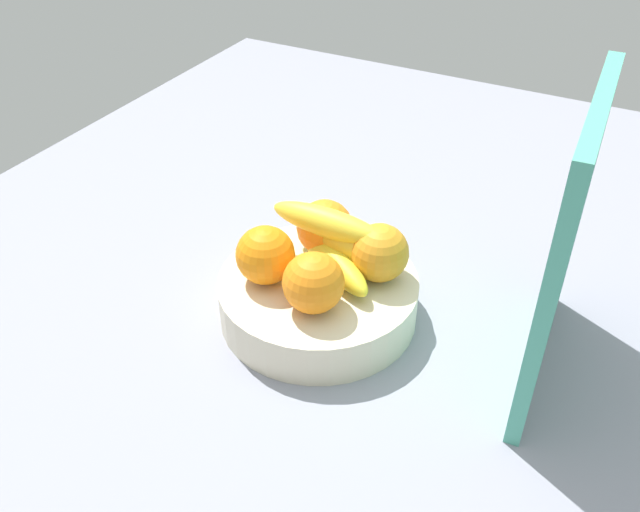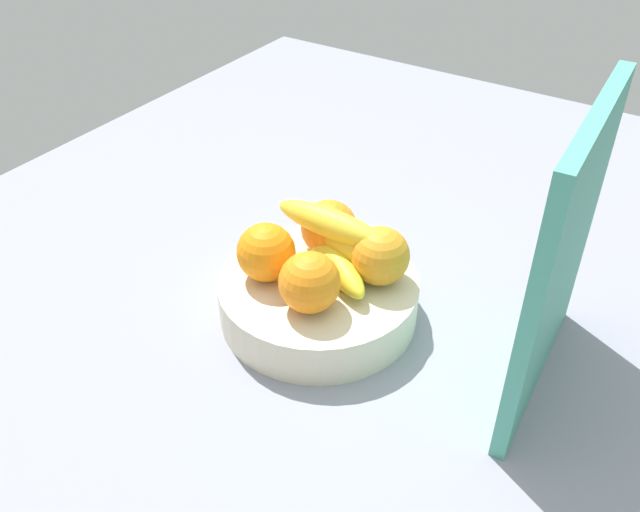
# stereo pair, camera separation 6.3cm
# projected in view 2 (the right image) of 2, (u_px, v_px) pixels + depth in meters

# --- Properties ---
(ground_plane) EXTENTS (1.80, 1.40, 0.03)m
(ground_plane) POSITION_uv_depth(u_px,v_px,m) (320.00, 320.00, 0.97)
(ground_plane) COLOR gray
(fruit_bowl) EXTENTS (0.27, 0.27, 0.06)m
(fruit_bowl) POSITION_uv_depth(u_px,v_px,m) (320.00, 298.00, 0.93)
(fruit_bowl) COLOR beige
(fruit_bowl) RESTS_ON ground_plane
(orange_front_left) EXTENTS (0.08, 0.08, 0.08)m
(orange_front_left) POSITION_uv_depth(u_px,v_px,m) (310.00, 282.00, 0.85)
(orange_front_left) COLOR orange
(orange_front_left) RESTS_ON fruit_bowl
(orange_front_right) EXTENTS (0.08, 0.08, 0.08)m
(orange_front_right) POSITION_uv_depth(u_px,v_px,m) (380.00, 256.00, 0.89)
(orange_front_right) COLOR orange
(orange_front_right) RESTS_ON fruit_bowl
(orange_center) EXTENTS (0.08, 0.08, 0.08)m
(orange_center) POSITION_uv_depth(u_px,v_px,m) (329.00, 228.00, 0.95)
(orange_center) COLOR orange
(orange_center) RESTS_ON fruit_bowl
(orange_back_left) EXTENTS (0.08, 0.08, 0.08)m
(orange_back_left) POSITION_uv_depth(u_px,v_px,m) (266.00, 252.00, 0.90)
(orange_back_left) COLOR orange
(orange_back_left) RESTS_ON fruit_bowl
(banana_bunch) EXTENTS (0.13, 0.19, 0.08)m
(banana_bunch) POSITION_uv_depth(u_px,v_px,m) (335.00, 241.00, 0.92)
(banana_bunch) COLOR yellow
(banana_bunch) RESTS_ON fruit_bowl
(cutting_board) EXTENTS (0.28, 0.03, 0.36)m
(cutting_board) POSITION_uv_depth(u_px,v_px,m) (561.00, 262.00, 0.75)
(cutting_board) COLOR teal
(cutting_board) RESTS_ON ground_plane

